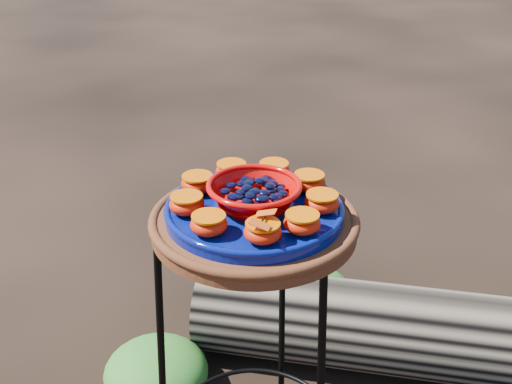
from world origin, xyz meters
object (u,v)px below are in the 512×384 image
(plant_stand, at_px, (254,364))
(driftwood_log, at_px, (438,335))
(red_bowl, at_px, (254,195))
(cobalt_plate, at_px, (254,212))
(terracotta_saucer, at_px, (254,224))

(plant_stand, height_order, driftwood_log, plant_stand)
(plant_stand, height_order, red_bowl, red_bowl)
(cobalt_plate, bearing_deg, terracotta_saucer, 0.00)
(plant_stand, bearing_deg, driftwood_log, 53.66)
(cobalt_plate, distance_m, driftwood_log, 0.89)
(cobalt_plate, bearing_deg, red_bowl, 0.00)
(plant_stand, height_order, cobalt_plate, cobalt_plate)
(red_bowl, bearing_deg, plant_stand, 0.00)
(driftwood_log, bearing_deg, red_bowl, -126.34)
(terracotta_saucer, bearing_deg, cobalt_plate, 0.00)
(red_bowl, distance_m, driftwood_log, 0.92)
(red_bowl, xyz_separation_m, driftwood_log, (0.38, 0.52, -0.65))
(cobalt_plate, distance_m, red_bowl, 0.04)
(terracotta_saucer, xyz_separation_m, driftwood_log, (0.38, 0.52, -0.58))
(plant_stand, xyz_separation_m, red_bowl, (0.00, 0.00, 0.43))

